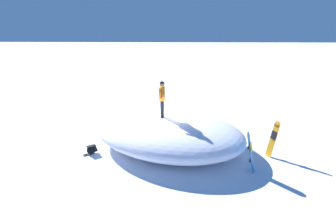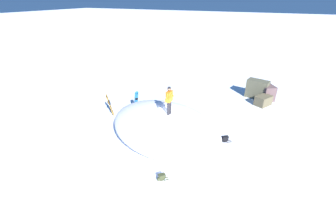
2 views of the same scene
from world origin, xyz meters
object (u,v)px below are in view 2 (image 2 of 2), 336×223
at_px(backpack_near, 225,139).
at_px(backpack_far, 162,177).
at_px(snowboarder_standing, 169,98).
at_px(snowboard_primary_upright, 110,104).
at_px(snowboard_secondary_upright, 136,101).

xyz_separation_m(backpack_near, backpack_far, (4.24, -1.88, -0.02)).
height_order(snowboarder_standing, snowboard_primary_upright, snowboarder_standing).
bearing_deg(snowboarder_standing, backpack_near, 104.80).
distance_m(snowboarder_standing, backpack_far, 4.31).
height_order(snowboarder_standing, snowboard_secondary_upright, snowboarder_standing).
bearing_deg(backpack_near, backpack_far, -23.94).
height_order(snowboard_primary_upright, backpack_far, snowboard_primary_upright).
distance_m(backpack_near, backpack_far, 4.64).
bearing_deg(backpack_near, snowboard_secondary_upright, -99.69).
bearing_deg(snowboard_primary_upright, snowboard_secondary_upright, 134.06).
bearing_deg(backpack_far, snowboard_secondary_upright, -138.44).
bearing_deg(snowboard_primary_upright, snowboarder_standing, 82.16).
bearing_deg(snowboarder_standing, backpack_far, 19.93).
distance_m(snowboard_primary_upright, snowboard_secondary_upright, 1.86).
distance_m(snowboard_secondary_upright, backpack_near, 6.77).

